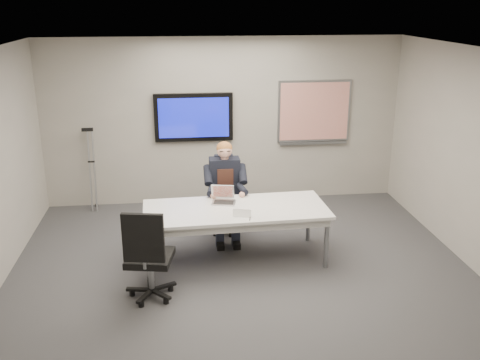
{
  "coord_description": "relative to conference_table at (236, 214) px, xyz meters",
  "views": [
    {
      "loc": [
        -0.75,
        -5.81,
        3.35
      ],
      "look_at": [
        0.03,
        0.82,
        1.1
      ],
      "focal_mm": 40.0,
      "sensor_mm": 36.0,
      "label": 1
    }
  ],
  "objects": [
    {
      "name": "seated_person",
      "position": [
        -0.07,
        0.7,
        -0.09
      ],
      "size": [
        0.44,
        0.76,
        1.43
      ],
      "rotation": [
        0.0,
        0.0,
        0.01
      ],
      "color": "#1F2435",
      "rests_on": "office_chair_far"
    },
    {
      "name": "conference_table",
      "position": [
        0.0,
        0.0,
        0.0
      ],
      "size": [
        2.46,
        1.1,
        0.75
      ],
      "rotation": [
        0.0,
        0.0,
        0.04
      ],
      "color": "silver",
      "rests_on": "ground"
    },
    {
      "name": "wall_front",
      "position": [
        0.05,
        -3.71,
        0.74
      ],
      "size": [
        6.0,
        0.02,
        2.8
      ],
      "primitive_type": "cube",
      "color": "#ABA59A",
      "rests_on": "ground"
    },
    {
      "name": "wall_back",
      "position": [
        0.05,
        2.29,
        0.74
      ],
      "size": [
        6.0,
        0.02,
        2.8
      ],
      "primitive_type": "cube",
      "color": "#ABA59A",
      "rests_on": "ground"
    },
    {
      "name": "whiteboard",
      "position": [
        1.6,
        2.26,
        0.87
      ],
      "size": [
        1.25,
        0.08,
        1.1
      ],
      "color": "gray",
      "rests_on": "wall_back"
    },
    {
      "name": "name_tent",
      "position": [
        0.05,
        -0.29,
        0.13
      ],
      "size": [
        0.24,
        0.11,
        0.09
      ],
      "primitive_type": null,
      "rotation": [
        0.0,
        0.0,
        -0.23
      ],
      "color": "white",
      "rests_on": "conference_table"
    },
    {
      "name": "tv_display",
      "position": [
        -0.45,
        2.24,
        0.84
      ],
      "size": [
        1.3,
        0.09,
        0.8
      ],
      "color": "black",
      "rests_on": "wall_back"
    },
    {
      "name": "pen",
      "position": [
        0.14,
        -0.38,
        0.09
      ],
      "size": [
        0.03,
        0.13,
        0.01
      ],
      "primitive_type": "cylinder",
      "rotation": [
        0.0,
        1.57,
        1.38
      ],
      "color": "black",
      "rests_on": "conference_table"
    },
    {
      "name": "crutch",
      "position": [
        -2.15,
        2.1,
        0.07
      ],
      "size": [
        0.3,
        0.56,
        1.49
      ],
      "primitive_type": null,
      "rotation": [
        -0.16,
        0.0,
        0.22
      ],
      "color": "#A3A5AA",
      "rests_on": "ground"
    },
    {
      "name": "ceiling",
      "position": [
        0.05,
        -0.71,
        2.14
      ],
      "size": [
        6.0,
        6.0,
        0.02
      ],
      "primitive_type": "cube",
      "color": "white",
      "rests_on": "wall_back"
    },
    {
      "name": "office_chair_near",
      "position": [
        -1.1,
        -0.9,
        -0.3
      ],
      "size": [
        0.64,
        0.64,
        1.16
      ],
      "rotation": [
        0.0,
        0.0,
        2.96
      ],
      "color": "black",
      "rests_on": "ground"
    },
    {
      "name": "laptop",
      "position": [
        -0.14,
        0.25,
        0.14
      ],
      "size": [
        0.35,
        0.35,
        0.22
      ],
      "rotation": [
        0.0,
        0.0,
        -0.2
      ],
      "color": "#B9B9BB",
      "rests_on": "conference_table"
    },
    {
      "name": "office_chair_far",
      "position": [
        -0.07,
        0.96,
        -0.36
      ],
      "size": [
        0.47,
        0.47,
        0.97
      ],
      "rotation": [
        0.0,
        0.0,
        0.03
      ],
      "color": "black",
      "rests_on": "ground"
    },
    {
      "name": "floor",
      "position": [
        0.05,
        -0.71,
        -0.66
      ],
      "size": [
        6.0,
        6.0,
        0.02
      ],
      "primitive_type": "cube",
      "color": "#37383A",
      "rests_on": "ground"
    }
  ]
}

